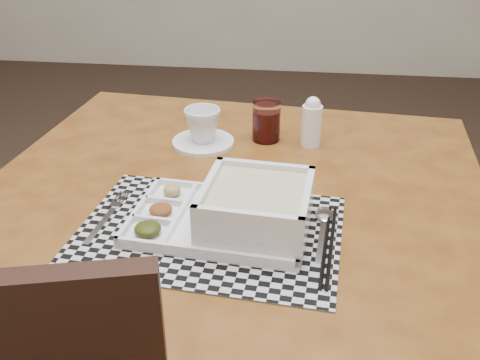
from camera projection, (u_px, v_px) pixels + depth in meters
name	position (u px, v px, depth m)	size (l,w,h in m)	color
floor	(88.00, 246.00, 2.25)	(5.00, 5.00, 0.00)	#302118
dining_table	(229.00, 229.00, 1.12)	(1.13, 1.13, 0.78)	#50260E
placemat	(210.00, 231.00, 0.97)	(0.47, 0.33, 0.00)	#B1B1B9
serving_tray	(246.00, 213.00, 0.95)	(0.34, 0.25, 0.10)	white
fork	(107.00, 215.00, 1.01)	(0.03, 0.19, 0.00)	#BCBBC2
spoon	(324.00, 218.00, 1.00)	(0.04, 0.18, 0.01)	#BCBBC2
chopsticks	(328.00, 245.00, 0.93)	(0.04, 0.24, 0.01)	black
saucer	(203.00, 142.00, 1.29)	(0.15, 0.15, 0.01)	white
cup	(203.00, 125.00, 1.27)	(0.09, 0.09, 0.08)	white
juice_glass	(266.00, 123.00, 1.30)	(0.07, 0.07, 0.10)	white
creamer_bottle	(312.00, 122.00, 1.27)	(0.05, 0.05, 0.12)	white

